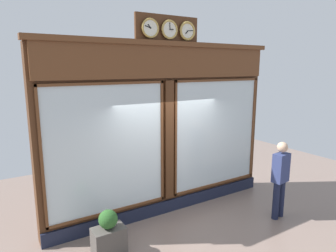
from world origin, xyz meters
TOP-DOWN VIEW (x-y plane):
  - shop_facade at (-0.00, -0.13)m, footprint 5.51×0.42m
  - pedestrian at (-1.88, 1.50)m, footprint 0.38×0.26m
  - planter_box at (1.71, 0.80)m, footprint 0.56×0.36m
  - planter_shrub at (1.71, 0.80)m, footprint 0.33×0.33m

SIDE VIEW (x-z plane):
  - planter_box at x=1.71m, z-range 0.00..0.49m
  - planter_shrub at x=1.71m, z-range 0.49..0.82m
  - pedestrian at x=-1.88m, z-range 0.09..1.78m
  - shop_facade at x=0.00m, z-range -0.23..4.02m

